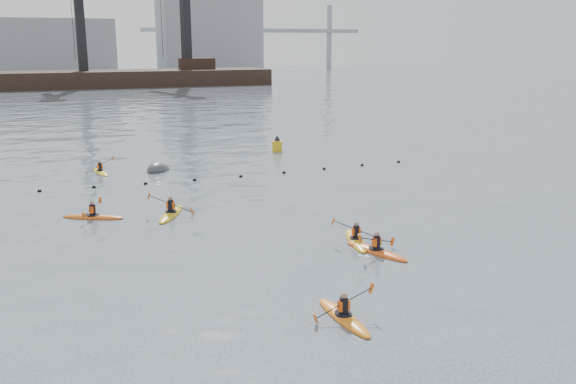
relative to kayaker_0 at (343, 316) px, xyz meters
name	(u,v)px	position (x,y,z in m)	size (l,w,h in m)	color
ground	(338,342)	(-0.85, -1.33, -0.09)	(400.00, 400.00, 0.00)	#384A52
float_line	(170,181)	(-1.35, 21.20, -0.06)	(33.24, 0.73, 0.24)	black
barge_pier	(83,77)	(-1.07, 108.66, 1.80)	(72.00, 19.30, 29.50)	black
skyline	(81,39)	(1.38, 148.94, 9.15)	(141.00, 28.00, 22.00)	gray
kayaker_0	(343,316)	(0.00, 0.00, 0.00)	(2.12, 3.11, 1.13)	orange
kayaker_1	(356,240)	(3.91, 6.59, 0.00)	(2.17, 3.25, 1.24)	gold
kayaker_2	(93,216)	(-6.40, 14.56, 0.00)	(3.03, 1.98, 0.99)	#CB5513
kayaker_3	(171,213)	(-2.73, 13.71, 0.01)	(2.18, 3.35, 1.27)	gold
kayaker_4	(376,250)	(4.02, 5.02, 0.00)	(2.10, 3.23, 1.14)	#DC5114
kayaker_5	(100,171)	(-5.12, 25.60, -0.01)	(2.00, 2.94, 1.15)	yellow
mooring_buoy	(159,170)	(-1.39, 24.95, -0.09)	(2.23, 1.32, 1.12)	#3C3F41
nav_buoy	(277,146)	(8.65, 28.92, 0.34)	(0.80, 0.80, 1.45)	gold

